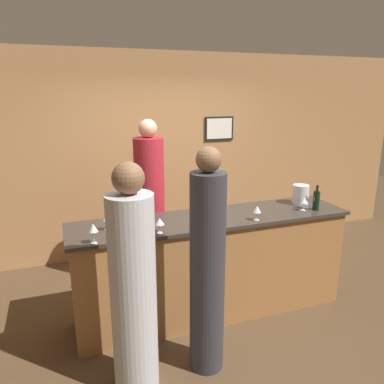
{
  "coord_description": "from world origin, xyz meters",
  "views": [
    {
      "loc": [
        -1.4,
        -3.25,
        2.27
      ],
      "look_at": [
        -0.18,
        0.1,
        1.31
      ],
      "focal_mm": 35.0,
      "sensor_mm": 36.0,
      "label": 1
    }
  ],
  "objects_px": {
    "bartender": "(150,212)",
    "guest_0": "(133,290)",
    "wine_bottle_0": "(316,200)",
    "wine_bottle_1": "(148,205)",
    "ice_bucket": "(301,194)",
    "guest_1": "(207,270)"
  },
  "relations": [
    {
      "from": "bartender",
      "to": "guest_0",
      "type": "xyz_separation_m",
      "value": [
        -0.5,
        -1.5,
        -0.09
      ]
    },
    {
      "from": "wine_bottle_0",
      "to": "wine_bottle_1",
      "type": "xyz_separation_m",
      "value": [
        -1.7,
        0.42,
        0.0
      ]
    },
    {
      "from": "ice_bucket",
      "to": "guest_1",
      "type": "bearing_deg",
      "value": -150.37
    },
    {
      "from": "wine_bottle_0",
      "to": "wine_bottle_1",
      "type": "bearing_deg",
      "value": 166.19
    },
    {
      "from": "bartender",
      "to": "guest_0",
      "type": "bearing_deg",
      "value": 71.48
    },
    {
      "from": "guest_0",
      "to": "guest_1",
      "type": "height_order",
      "value": "guest_1"
    },
    {
      "from": "guest_1",
      "to": "wine_bottle_1",
      "type": "bearing_deg",
      "value": 103.17
    },
    {
      "from": "guest_1",
      "to": "ice_bucket",
      "type": "bearing_deg",
      "value": 29.63
    },
    {
      "from": "guest_1",
      "to": "ice_bucket",
      "type": "distance_m",
      "value": 1.69
    },
    {
      "from": "guest_0",
      "to": "ice_bucket",
      "type": "distance_m",
      "value": 2.25
    },
    {
      "from": "ice_bucket",
      "to": "wine_bottle_0",
      "type": "bearing_deg",
      "value": -85.68
    },
    {
      "from": "guest_1",
      "to": "ice_bucket",
      "type": "relative_size",
      "value": 8.79
    },
    {
      "from": "wine_bottle_0",
      "to": "bartender",
      "type": "bearing_deg",
      "value": 150.44
    },
    {
      "from": "guest_1",
      "to": "wine_bottle_0",
      "type": "bearing_deg",
      "value": 21.5
    },
    {
      "from": "guest_1",
      "to": "ice_bucket",
      "type": "height_order",
      "value": "guest_1"
    },
    {
      "from": "bartender",
      "to": "ice_bucket",
      "type": "height_order",
      "value": "bartender"
    },
    {
      "from": "guest_1",
      "to": "wine_bottle_1",
      "type": "xyz_separation_m",
      "value": [
        -0.23,
        1.0,
        0.28
      ]
    },
    {
      "from": "wine_bottle_1",
      "to": "ice_bucket",
      "type": "distance_m",
      "value": 1.7
    },
    {
      "from": "wine_bottle_0",
      "to": "wine_bottle_1",
      "type": "distance_m",
      "value": 1.76
    },
    {
      "from": "wine_bottle_0",
      "to": "wine_bottle_1",
      "type": "relative_size",
      "value": 0.95
    },
    {
      "from": "guest_1",
      "to": "wine_bottle_1",
      "type": "distance_m",
      "value": 1.06
    },
    {
      "from": "bartender",
      "to": "guest_1",
      "type": "xyz_separation_m",
      "value": [
        0.1,
        -1.47,
        -0.04
      ]
    }
  ]
}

